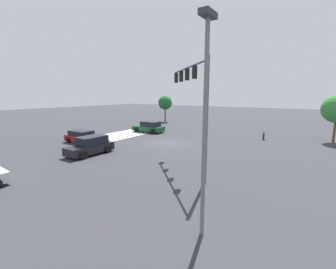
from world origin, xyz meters
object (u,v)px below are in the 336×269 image
(car_2, at_px, (82,137))
(street_light_pole_b, at_px, (205,110))
(traffic_signal_mast, at_px, (192,89))
(car_3, at_px, (149,127))
(tree_corner_b, at_px, (165,103))
(car_0, at_px, (91,146))
(fire_hydrant, at_px, (151,126))
(pedestrian, at_px, (264,132))

(car_2, bearing_deg, street_light_pole_b, -25.38)
(traffic_signal_mast, distance_m, car_2, 14.99)
(car_3, height_order, tree_corner_b, tree_corner_b)
(car_3, distance_m, tree_corner_b, 12.83)
(car_2, height_order, tree_corner_b, tree_corner_b)
(car_3, bearing_deg, traffic_signal_mast, 134.97)
(car_2, distance_m, tree_corner_b, 21.45)
(traffic_signal_mast, bearing_deg, car_3, 4.50)
(car_3, bearing_deg, tree_corner_b, -70.37)
(car_0, xyz_separation_m, fire_hydrant, (-15.18, -5.09, -0.34))
(pedestrian, bearing_deg, street_light_pole_b, 51.03)
(pedestrian, bearing_deg, fire_hydrant, -41.93)
(street_light_pole_b, relative_size, fire_hydrant, 9.27)
(traffic_signal_mast, distance_m, tree_corner_b, 28.07)
(car_0, distance_m, tree_corner_b, 25.14)
(traffic_signal_mast, bearing_deg, car_0, 55.26)
(car_3, relative_size, street_light_pole_b, 0.57)
(car_0, bearing_deg, street_light_pole_b, 69.18)
(traffic_signal_mast, relative_size, car_0, 1.76)
(car_0, relative_size, tree_corner_b, 0.85)
(car_2, xyz_separation_m, car_3, (-9.57, 1.78, 0.08))
(street_light_pole_b, xyz_separation_m, fire_hydrant, (-20.31, -18.47, -4.35))
(street_light_pole_b, bearing_deg, pedestrian, -174.72)
(car_2, xyz_separation_m, street_light_pole_b, (7.74, 18.26, 4.13))
(traffic_signal_mast, distance_m, car_0, 10.58)
(car_2, xyz_separation_m, tree_corner_b, (-20.97, -3.33, 3.01))
(car_0, height_order, fire_hydrant, car_0)
(fire_hydrant, bearing_deg, car_0, 18.54)
(pedestrian, relative_size, fire_hydrant, 1.82)
(traffic_signal_mast, relative_size, car_3, 1.63)
(car_0, relative_size, car_3, 0.93)
(car_3, relative_size, pedestrian, 2.93)
(street_light_pole_b, bearing_deg, fire_hydrant, -137.70)
(pedestrian, xyz_separation_m, street_light_pole_b, (20.97, 1.94, 3.92))
(street_light_pole_b, height_order, tree_corner_b, street_light_pole_b)
(fire_hydrant, bearing_deg, pedestrian, 92.31)
(pedestrian, bearing_deg, car_2, -5.20)
(car_0, xyz_separation_m, car_2, (-2.61, -4.87, -0.12))
(car_0, distance_m, fire_hydrant, 16.01)
(car_2, bearing_deg, pedestrian, 36.63)
(pedestrian, xyz_separation_m, tree_corner_b, (-7.74, -19.65, 2.80))
(car_0, height_order, car_2, car_0)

